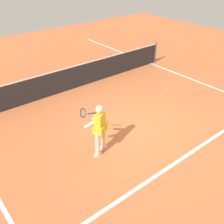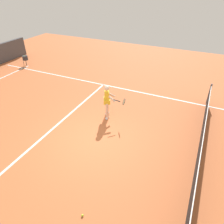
{
  "view_description": "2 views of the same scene",
  "coord_description": "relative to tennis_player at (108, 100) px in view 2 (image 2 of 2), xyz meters",
  "views": [
    {
      "loc": [
        -5.22,
        -5.02,
        4.97
      ],
      "look_at": [
        -0.87,
        0.33,
        0.8
      ],
      "focal_mm": 42.45,
      "sensor_mm": 36.0,
      "label": 1
    },
    {
      "loc": [
        5.49,
        3.43,
        5.46
      ],
      "look_at": [
        -0.93,
        0.44,
        0.86
      ],
      "focal_mm": 33.8,
      "sensor_mm": 36.0,
      "label": 2
    }
  ],
  "objects": [
    {
      "name": "service_line_marking",
      "position": [
        1.71,
        -1.71,
        -0.84
      ],
      "size": [
        9.23,
        0.1,
        0.01
      ],
      "primitive_type": "cube",
      "color": "white",
      "rests_on": "ground"
    },
    {
      "name": "sideline_left_marking",
      "position": [
        -2.9,
        0.14,
        -0.84
      ],
      "size": [
        0.1,
        19.3,
        0.01
      ],
      "primitive_type": "cube",
      "color": "white",
      "rests_on": "ground"
    },
    {
      "name": "tennis_player",
      "position": [
        0.0,
        0.0,
        0.0
      ],
      "size": [
        0.68,
        1.13,
        1.55
      ],
      "color": "beige",
      "rests_on": "ground"
    },
    {
      "name": "court_net",
      "position": [
        1.71,
        4.04,
        -0.34
      ],
      "size": [
        9.91,
        0.08,
        1.08
      ],
      "color": "#4C4C51",
      "rests_on": "ground"
    },
    {
      "name": "ground_plane",
      "position": [
        1.71,
        0.14,
        -0.85
      ],
      "size": [
        27.69,
        27.69,
        0.0
      ],
      "primitive_type": "plane",
      "color": "#C66638"
    },
    {
      "name": "tennis_ball_near",
      "position": [
        4.61,
        1.48,
        -0.81
      ],
      "size": [
        0.07,
        0.07,
        0.07
      ],
      "primitive_type": "sphere",
      "color": "#D1E533",
      "rests_on": "ground"
    },
    {
      "name": "ball_hopper",
      "position": [
        -3.44,
        -8.2,
        -0.3
      ],
      "size": [
        0.36,
        0.36,
        0.74
      ],
      "color": "#333338",
      "rests_on": "ground"
    }
  ]
}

